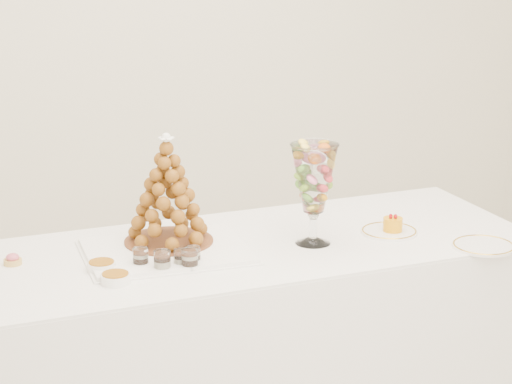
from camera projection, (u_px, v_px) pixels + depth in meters
name	position (u px, v px, depth m)	size (l,w,h in m)	color
buffet_table	(259.00, 339.00, 3.76)	(2.05, 0.90, 0.77)	white
lace_tray	(167.00, 251.00, 3.54)	(0.56, 0.42, 0.02)	white
macaron_vase	(314.00, 180.00, 3.58)	(0.17, 0.17, 0.37)	white
cake_plate	(389.00, 232.00, 3.76)	(0.21, 0.21, 0.01)	white
spare_plate	(483.00, 246.00, 3.61)	(0.23, 0.23, 0.01)	white
pink_tart	(13.00, 260.00, 3.43)	(0.06, 0.06, 0.04)	tan
verrine_a	(141.00, 258.00, 3.40)	(0.05, 0.05, 0.07)	white
verrine_b	(181.00, 259.00, 3.40)	(0.05, 0.05, 0.07)	white
verrine_c	(193.00, 255.00, 3.43)	(0.05, 0.05, 0.07)	white
verrine_d	(162.00, 262.00, 3.35)	(0.06, 0.06, 0.08)	white
verrine_e	(190.00, 259.00, 3.38)	(0.06, 0.06, 0.08)	white
ramekin_back	(102.00, 267.00, 3.38)	(0.10, 0.10, 0.03)	white
ramekin_front	(115.00, 279.00, 3.27)	(0.10, 0.10, 0.03)	white
croquembouche	(167.00, 190.00, 3.55)	(0.32, 0.32, 0.40)	brown
mousse_cake	(393.00, 224.00, 3.75)	(0.07, 0.07, 0.06)	orange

